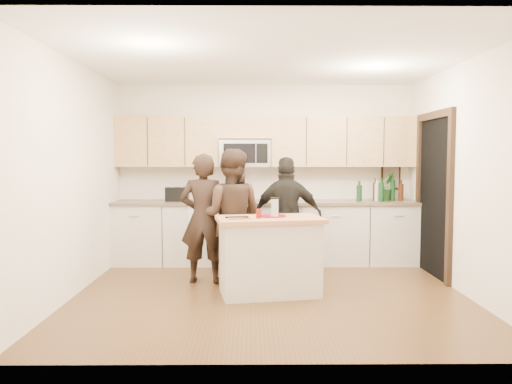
{
  "coord_description": "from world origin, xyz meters",
  "views": [
    {
      "loc": [
        -0.21,
        -5.73,
        1.59
      ],
      "look_at": [
        -0.16,
        0.35,
        1.17
      ],
      "focal_mm": 35.0,
      "sensor_mm": 36.0,
      "label": 1
    }
  ],
  "objects_px": {
    "woman_center": "(231,216)",
    "woman_right": "(287,216)",
    "toaster": "(177,194)",
    "woman_left": "(203,218)",
    "island": "(269,255)"
  },
  "relations": [
    {
      "from": "island",
      "to": "woman_center",
      "type": "height_order",
      "value": "woman_center"
    },
    {
      "from": "woman_left",
      "to": "island",
      "type": "bearing_deg",
      "value": 149.53
    },
    {
      "from": "island",
      "to": "toaster",
      "type": "relative_size",
      "value": 3.89
    },
    {
      "from": "toaster",
      "to": "woman_right",
      "type": "relative_size",
      "value": 0.21
    },
    {
      "from": "island",
      "to": "woman_right",
      "type": "distance_m",
      "value": 1.01
    },
    {
      "from": "toaster",
      "to": "woman_left",
      "type": "relative_size",
      "value": 0.2
    },
    {
      "from": "toaster",
      "to": "woman_center",
      "type": "height_order",
      "value": "woman_center"
    },
    {
      "from": "island",
      "to": "toaster",
      "type": "distance_m",
      "value": 2.22
    },
    {
      "from": "toaster",
      "to": "woman_left",
      "type": "distance_m",
      "value": 1.26
    },
    {
      "from": "toaster",
      "to": "woman_left",
      "type": "xyz_separation_m",
      "value": [
        0.5,
        -1.13,
        -0.22
      ]
    },
    {
      "from": "woman_center",
      "to": "woman_right",
      "type": "height_order",
      "value": "woman_center"
    },
    {
      "from": "island",
      "to": "woman_center",
      "type": "relative_size",
      "value": 0.77
    },
    {
      "from": "woman_center",
      "to": "island",
      "type": "bearing_deg",
      "value": 137.85
    },
    {
      "from": "island",
      "to": "woman_right",
      "type": "height_order",
      "value": "woman_right"
    },
    {
      "from": "island",
      "to": "woman_right",
      "type": "bearing_deg",
      "value": 63.8
    }
  ]
}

